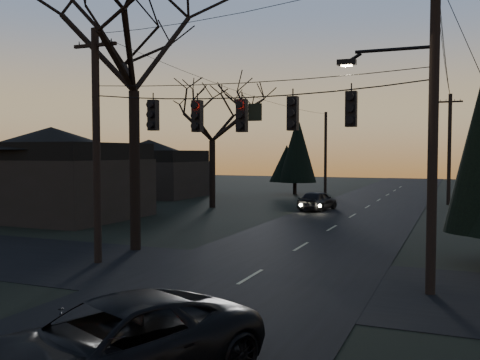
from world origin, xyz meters
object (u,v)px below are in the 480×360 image
at_px(utility_pole_far_r, 448,205).
at_px(suv_near, 112,347).
at_px(utility_pole_right, 430,294).
at_px(utility_pole_far_l, 325,193).
at_px(utility_pole_left, 98,263).
at_px(sedan_oncoming_a, 317,201).
at_px(bare_tree_left, 133,26).

height_order(utility_pole_far_r, suv_near, utility_pole_far_r).
xyz_separation_m(utility_pole_right, utility_pole_far_l, (-11.50, 36.00, 0.00)).
bearing_deg(utility_pole_far_r, utility_pole_right, -90.00).
bearing_deg(utility_pole_left, utility_pole_far_l, 90.00).
relative_size(suv_near, sedan_oncoming_a, 1.36).
xyz_separation_m(utility_pole_right, utility_pole_far_r, (0.00, 28.00, 0.00)).
xyz_separation_m(bare_tree_left, suv_near, (7.01, -11.36, -8.43)).
bearing_deg(utility_pole_far_r, sedan_oncoming_a, -137.21).
distance_m(utility_pole_left, utility_pole_far_l, 36.00).
distance_m(bare_tree_left, suv_near, 15.78).
xyz_separation_m(utility_pole_far_r, suv_near, (-4.70, -36.59, 0.76)).
relative_size(utility_pole_right, utility_pole_far_r, 1.18).
distance_m(utility_pole_right, utility_pole_left, 11.50).
xyz_separation_m(utility_pole_far_l, sedan_oncoming_a, (3.15, -15.73, 0.68)).
bearing_deg(utility_pole_right, suv_near, -118.69).
bearing_deg(sedan_oncoming_a, bare_tree_left, 88.24).
height_order(utility_pole_far_r, bare_tree_left, bare_tree_left).
xyz_separation_m(utility_pole_far_l, suv_near, (6.80, -44.59, 0.76)).
relative_size(utility_pole_left, utility_pole_far_l, 1.06).
relative_size(utility_pole_right, bare_tree_left, 0.76).
distance_m(utility_pole_left, utility_pole_far_r, 30.27).
bearing_deg(utility_pole_left, suv_near, -51.63).
xyz_separation_m(utility_pole_left, utility_pole_far_r, (11.50, 28.00, 0.00)).
bearing_deg(utility_pole_right, utility_pole_far_r, 90.00).
xyz_separation_m(utility_pole_left, utility_pole_far_l, (0.00, 36.00, 0.00)).
bearing_deg(suv_near, utility_pole_left, 151.73).
relative_size(utility_pole_far_l, suv_near, 1.47).
bearing_deg(sedan_oncoming_a, utility_pole_far_r, -128.12).
distance_m(utility_pole_right, utility_pole_far_r, 28.00).
bearing_deg(utility_pole_far_l, utility_pole_far_r, -34.82).
distance_m(utility_pole_far_r, sedan_oncoming_a, 11.40).
xyz_separation_m(utility_pole_left, sedan_oncoming_a, (3.15, 20.27, 0.68)).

